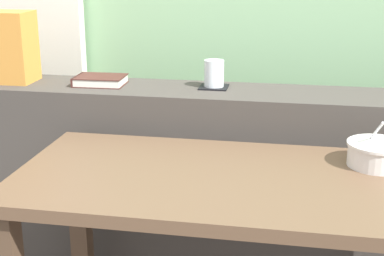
{
  "coord_description": "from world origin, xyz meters",
  "views": [
    {
      "loc": [
        0.26,
        -1.36,
        1.29
      ],
      "look_at": [
        -0.05,
        0.34,
        0.76
      ],
      "focal_mm": 52.54,
      "sensor_mm": 36.0,
      "label": 1
    }
  ],
  "objects_px": {
    "coaster_square": "(214,87)",
    "closed_book": "(100,80)",
    "breakfast_table": "(224,217)",
    "soup_bowl": "(377,154)",
    "juice_glass": "(214,75)"
  },
  "relations": [
    {
      "from": "coaster_square",
      "to": "closed_book",
      "type": "distance_m",
      "value": 0.42
    },
    {
      "from": "coaster_square",
      "to": "closed_book",
      "type": "xyz_separation_m",
      "value": [
        -0.42,
        -0.03,
        0.01
      ]
    },
    {
      "from": "breakfast_table",
      "to": "soup_bowl",
      "type": "relative_size",
      "value": 6.54
    },
    {
      "from": "closed_book",
      "to": "juice_glass",
      "type": "bearing_deg",
      "value": 3.57
    },
    {
      "from": "breakfast_table",
      "to": "soup_bowl",
      "type": "distance_m",
      "value": 0.47
    },
    {
      "from": "coaster_square",
      "to": "soup_bowl",
      "type": "relative_size",
      "value": 0.57
    },
    {
      "from": "closed_book",
      "to": "soup_bowl",
      "type": "height_order",
      "value": "closed_book"
    },
    {
      "from": "coaster_square",
      "to": "soup_bowl",
      "type": "xyz_separation_m",
      "value": [
        0.52,
        -0.38,
        -0.09
      ]
    },
    {
      "from": "closed_book",
      "to": "soup_bowl",
      "type": "bearing_deg",
      "value": -20.82
    },
    {
      "from": "breakfast_table",
      "to": "closed_book",
      "type": "distance_m",
      "value": 0.78
    },
    {
      "from": "coaster_square",
      "to": "juice_glass",
      "type": "height_order",
      "value": "juice_glass"
    },
    {
      "from": "breakfast_table",
      "to": "soup_bowl",
      "type": "xyz_separation_m",
      "value": [
        0.41,
        0.15,
        0.16
      ]
    },
    {
      "from": "breakfast_table",
      "to": "coaster_square",
      "type": "relative_size",
      "value": 11.5
    },
    {
      "from": "breakfast_table",
      "to": "juice_glass",
      "type": "distance_m",
      "value": 0.62
    },
    {
      "from": "breakfast_table",
      "to": "closed_book",
      "type": "relative_size",
      "value": 6.28
    }
  ]
}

